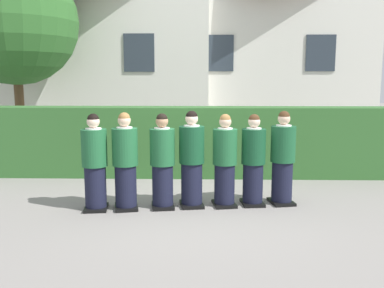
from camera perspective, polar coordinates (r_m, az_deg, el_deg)
The scene contains 12 objects.
ground_plane at distance 7.07m, azimuth 0.00°, elevation -8.43°, with size 60.00×60.00×0.00m, color gray.
student_front_row_0 at distance 6.91m, azimuth -13.06°, elevation -2.73°, with size 0.41×0.52×1.56m.
student_front_row_1 at distance 6.85m, azimuth -9.04°, elevation -2.64°, with size 0.45×0.52×1.58m.
student_front_row_2 at distance 6.85m, azimuth -4.04°, elevation -2.64°, with size 0.42×0.49×1.56m.
student_front_row_3 at distance 6.91m, azimuth -0.04°, elevation -2.37°, with size 0.44×0.53×1.59m.
student_front_row_4 at distance 6.96m, azimuth 4.46°, elevation -2.55°, with size 0.43×0.50×1.54m.
student_front_row_5 at distance 7.07m, azimuth 8.31°, elevation -2.45°, with size 0.40×0.51×1.53m.
student_front_row_6 at distance 7.21m, azimuth 12.19°, elevation -2.15°, with size 0.45×0.51×1.58m.
hedge at distance 9.09m, azimuth 0.35°, elevation 0.32°, with size 10.08×0.70×1.50m.
school_building_main at distance 15.09m, azimuth 9.55°, elevation 13.86°, with size 7.33×3.53×6.71m.
school_building_annex at distance 15.14m, azimuth -12.44°, elevation 13.99°, with size 7.87×4.50×6.82m.
oak_tree_left at distance 12.19m, azimuth -22.95°, elevation 14.97°, with size 3.25×3.25×5.17m.
Camera 1 is at (0.17, -6.75, 2.11)m, focal length 39.31 mm.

